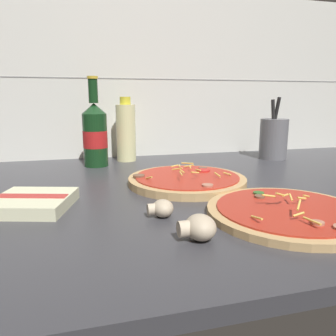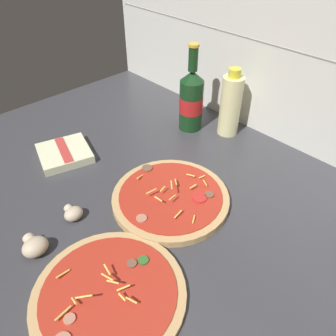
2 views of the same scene
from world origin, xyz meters
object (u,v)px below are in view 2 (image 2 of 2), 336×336
pizza_near (109,294)px  pizza_far (171,198)px  beer_bottle (191,100)px  oil_bottle (230,105)px  mushroom_left (35,246)px  dish_towel (65,153)px  mushroom_right (73,213)px

pizza_near → pizza_far: bearing=112.2°
beer_bottle → oil_bottle: beer_bottle is taller
pizza_near → oil_bottle: 65.18cm
mushroom_left → dish_towel: size_ratio=0.33×
pizza_near → dish_towel: bearing=160.1°
pizza_far → mushroom_right: bearing=-119.1°
beer_bottle → pizza_near: bearing=-60.2°
pizza_far → mushroom_right: 23.48cm
pizza_far → mushroom_right: (-11.43, -20.50, 0.53)cm
pizza_far → beer_bottle: 36.36cm
beer_bottle → oil_bottle: size_ratio=1.28×
mushroom_left → dish_towel: mushroom_left is taller
beer_bottle → mushroom_right: size_ratio=5.83×
pizza_near → beer_bottle: beer_bottle is taller
oil_bottle → mushroom_right: bearing=-91.2°
pizza_near → beer_bottle: (-31.25, 54.64, 9.26)cm
pizza_near → dish_towel: size_ratio=1.68×
pizza_near → oil_bottle: (-20.86, 61.09, 9.01)cm
dish_towel → mushroom_right: bearing=-25.0°
pizza_far → mushroom_left: size_ratio=5.02×
beer_bottle → mushroom_left: 61.68cm
pizza_far → pizza_near: bearing=-67.8°
oil_bottle → mushroom_left: oil_bottle is taller
pizza_far → beer_bottle: beer_bottle is taller
pizza_near → pizza_far: pizza_far is taller
pizza_near → beer_bottle: size_ratio=1.07×
mushroom_left → pizza_far: bearing=75.1°
pizza_near → oil_bottle: bearing=108.9°
pizza_far → beer_bottle: bearing=125.8°
mushroom_right → dish_towel: 25.30cm
mushroom_right → oil_bottle: bearing=88.8°
beer_bottle → mushroom_right: (9.18, -49.06, -8.48)cm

